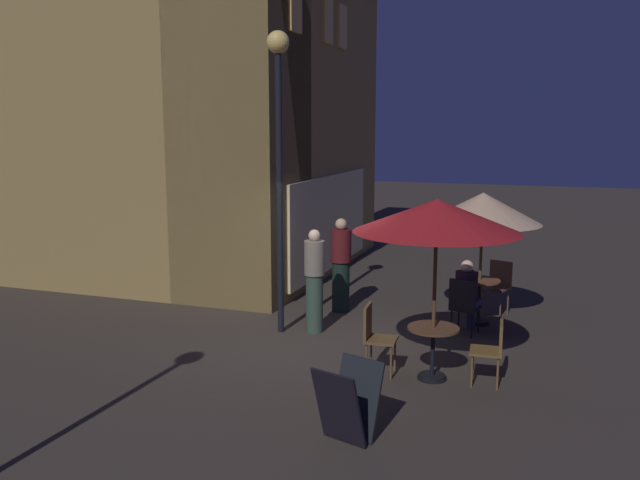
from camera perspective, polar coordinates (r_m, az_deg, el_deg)
The scene contains 15 objects.
ground_plane at distance 10.58m, azimuth -0.29°, elevation -8.99°, with size 60.00×60.00×0.00m, color #39312A.
cafe_building at distance 14.91m, azimuth -8.33°, elevation 11.49°, with size 7.23×6.82×7.75m.
street_lamp_near_corner at distance 10.75m, azimuth -3.53°, elevation 10.16°, with size 0.36×0.36×4.85m.
menu_sandwich_board at distance 7.46m, azimuth 2.42°, elevation -13.69°, with size 0.77×0.72×0.85m.
cafe_table_0 at distance 9.23m, azimuth 9.62°, elevation -8.60°, with size 0.70×0.70×0.73m.
cafe_table_1 at distance 11.87m, azimuth 13.45°, elevation -4.37°, with size 0.70×0.70×0.78m.
patio_umbrella_0 at distance 8.84m, azimuth 9.94°, elevation 1.99°, with size 2.21×2.21×2.46m.
patio_umbrella_1 at distance 11.61m, azimuth 13.73°, elevation 2.63°, with size 1.96×1.96×2.29m.
cafe_chair_0 at distance 9.31m, azimuth 4.67°, elevation -7.88°, with size 0.45×0.45×0.97m.
cafe_chair_1 at distance 9.19m, azimuth 14.52°, elevation -8.81°, with size 0.44×0.44×0.86m.
cafe_chair_2 at distance 11.15m, azimuth 12.17°, elevation -5.25°, with size 0.51×0.51×0.96m.
cafe_chair_3 at distance 12.58m, azimuth 14.98°, elevation -3.50°, with size 0.53×0.53×0.97m.
patron_seated_0 at distance 11.25m, azimuth 12.45°, elevation -4.33°, with size 0.55×0.43×1.25m.
patron_standing_1 at distance 12.25m, azimuth 1.79°, elevation -2.16°, with size 0.38×0.38×1.74m.
patron_standing_2 at distance 11.02m, azimuth -0.48°, elevation -3.51°, with size 0.33×0.33×1.73m.
Camera 1 is at (-9.43, -3.38, 3.42)m, focal length 37.48 mm.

